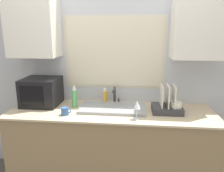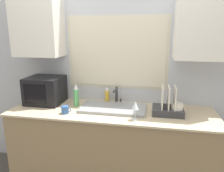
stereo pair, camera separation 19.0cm
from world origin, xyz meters
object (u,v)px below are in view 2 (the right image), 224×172
at_px(faucet, 116,94).
at_px(soap_bottle, 107,97).
at_px(mug_near_sink, 65,110).
at_px(wine_glass, 135,106).
at_px(microwave, 45,90).
at_px(spray_bottle, 76,95).
at_px(dish_rack, 169,107).

relative_size(faucet, soap_bottle, 1.11).
xyz_separation_m(mug_near_sink, wine_glass, (0.73, -0.04, 0.10)).
xyz_separation_m(soap_bottle, wine_glass, (0.37, -0.45, 0.06)).
distance_m(faucet, wine_glass, 0.50).
height_order(microwave, spray_bottle, microwave).
bearing_deg(faucet, spray_bottle, -161.07).
height_order(microwave, wine_glass, microwave).
xyz_separation_m(microwave, spray_bottle, (0.40, -0.05, -0.03)).
height_order(dish_rack, mug_near_sink, dish_rack).
xyz_separation_m(microwave, dish_rack, (1.42, -0.11, -0.08)).
xyz_separation_m(dish_rack, wine_glass, (-0.33, -0.22, 0.07)).
bearing_deg(spray_bottle, dish_rack, -3.37).
height_order(spray_bottle, mug_near_sink, spray_bottle).
xyz_separation_m(faucet, wine_glass, (0.26, -0.43, 0.02)).
relative_size(spray_bottle, mug_near_sink, 2.51).
bearing_deg(dish_rack, faucet, 160.17).
distance_m(spray_bottle, wine_glass, 0.75).
distance_m(microwave, soap_bottle, 0.74).
relative_size(mug_near_sink, wine_glass, 0.56).
bearing_deg(wine_glass, soap_bottle, 129.65).
distance_m(microwave, wine_glass, 1.14).
relative_size(faucet, wine_glass, 1.07).
bearing_deg(spray_bottle, microwave, 173.52).
distance_m(dish_rack, mug_near_sink, 1.07).
bearing_deg(soap_bottle, mug_near_sink, -130.67).
bearing_deg(mug_near_sink, microwave, 141.37).
height_order(faucet, microwave, microwave).
bearing_deg(dish_rack, mug_near_sink, -169.97).
distance_m(soap_bottle, wine_glass, 0.59).
relative_size(faucet, mug_near_sink, 1.91).
relative_size(spray_bottle, wine_glass, 1.41).
bearing_deg(spray_bottle, wine_glass, -22.12).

